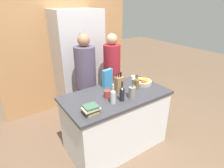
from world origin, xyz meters
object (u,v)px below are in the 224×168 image
at_px(cereal_box, 107,78).
at_px(coffee_mug, 107,94).
at_px(knife_block, 119,84).
at_px(fruit_bowl, 143,82).
at_px(person_in_blue, 112,73).
at_px(flower_vase, 132,91).
at_px(bottle_vinegar, 113,96).
at_px(bottle_oil, 137,83).
at_px(bottle_wine, 122,93).
at_px(book_stack, 91,109).
at_px(refrigerator, 79,63).
at_px(person_at_sink, 86,78).

height_order(cereal_box, coffee_mug, cereal_box).
distance_m(knife_block, cereal_box, 0.25).
relative_size(fruit_bowl, person_in_blue, 0.17).
bearing_deg(fruit_bowl, knife_block, 179.18).
bearing_deg(flower_vase, cereal_box, 97.35).
height_order(fruit_bowl, bottle_vinegar, bottle_vinegar).
bearing_deg(flower_vase, fruit_bowl, 29.40).
xyz_separation_m(bottle_oil, bottle_wine, (-0.40, -0.16, 0.02)).
bearing_deg(flower_vase, bottle_oil, 36.74).
relative_size(flower_vase, bottle_vinegar, 1.23).
xyz_separation_m(cereal_box, bottle_wine, (-0.09, -0.49, -0.03)).
xyz_separation_m(book_stack, bottle_vinegar, (0.35, 0.05, 0.05)).
distance_m(knife_block, bottle_wine, 0.27).
relative_size(fruit_bowl, knife_block, 0.88).
bearing_deg(refrigerator, flower_vase, -88.32).
bearing_deg(cereal_box, bottle_wine, -100.68).
bearing_deg(person_at_sink, bottle_vinegar, -86.37).
xyz_separation_m(fruit_bowl, bottle_wine, (-0.60, -0.23, 0.07)).
xyz_separation_m(refrigerator, bottle_vinegar, (-0.25, -1.53, 0.02)).
distance_m(cereal_box, book_stack, 0.78).
relative_size(coffee_mug, person_at_sink, 0.07).
bearing_deg(person_at_sink, knife_block, -65.04).
bearing_deg(book_stack, person_at_sink, 66.00).
xyz_separation_m(cereal_box, book_stack, (-0.58, -0.53, -0.08)).
bearing_deg(book_stack, knife_block, 24.46).
xyz_separation_m(bottle_oil, person_in_blue, (0.05, 0.73, -0.08)).
distance_m(knife_block, coffee_mug, 0.25).
bearing_deg(bottle_vinegar, bottle_oil, 16.03).
distance_m(coffee_mug, bottle_wine, 0.22).
relative_size(person_at_sink, person_in_blue, 1.03).
distance_m(coffee_mug, bottle_vinegar, 0.18).
relative_size(flower_vase, bottle_oil, 1.46).
xyz_separation_m(cereal_box, person_at_sink, (-0.17, 0.39, -0.10)).
height_order(coffee_mug, book_stack, coffee_mug).
distance_m(bottle_vinegar, bottle_wine, 0.14).
relative_size(knife_block, book_stack, 1.51).
distance_m(fruit_bowl, knife_block, 0.48).
xyz_separation_m(flower_vase, cereal_box, (-0.07, 0.51, 0.03)).
bearing_deg(knife_block, flower_vase, -82.97).
bearing_deg(book_stack, cereal_box, 42.39).
relative_size(knife_block, bottle_oil, 1.34).
bearing_deg(coffee_mug, flower_vase, -36.67).
distance_m(knife_block, person_at_sink, 0.68).
relative_size(refrigerator, fruit_bowl, 7.35).
height_order(fruit_bowl, bottle_oil, bottle_oil).
relative_size(fruit_bowl, book_stack, 1.33).
relative_size(fruit_bowl, person_at_sink, 0.16).
relative_size(book_stack, person_at_sink, 0.12).
bearing_deg(person_at_sink, bottle_oil, -48.54).
bearing_deg(knife_block, refrigerator, 90.61).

